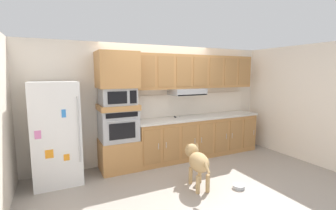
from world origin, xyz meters
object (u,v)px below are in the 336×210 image
Objects in this scene: refrigerator at (56,133)px; screwdriver at (176,117)px; dog_food_bowl at (239,186)px; microwave at (118,96)px; dog at (197,160)px; built_in_oven at (118,125)px.

screwdriver is at bearing 4.14° from refrigerator.
dog_food_bowl is (0.25, -1.77, -0.90)m from screwdriver.
microwave reaches higher than dog.
dog reaches higher than dog_food_bowl.
built_in_oven is 1.68m from dog.
screwdriver is 0.15× the size of dog.
dog_food_bowl is at bearing -30.89° from refrigerator.
refrigerator reaches higher than dog_food_bowl.
microwave reaches higher than screwdriver.
microwave is (0.00, -0.00, 0.56)m from built_in_oven.
microwave is at bearing -0.77° from built_in_oven.
refrigerator is 11.93× the size of screwdriver.
dog is (2.10, -1.20, -0.44)m from refrigerator.
built_in_oven is 4.75× the size of screwdriver.
refrigerator is at bearing -175.86° from screwdriver.
screwdriver is at bearing 4.65° from microwave.
refrigerator is 3.22m from dog_food_bowl.
dog_food_bowl is (1.57, -1.66, -1.43)m from microwave.
screwdriver is (1.32, 0.11, -0.53)m from microwave.
microwave is 4.37× the size of screwdriver.
screwdriver is 1.49m from dog.
dog_food_bowl is (0.57, -0.40, -0.41)m from dog.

